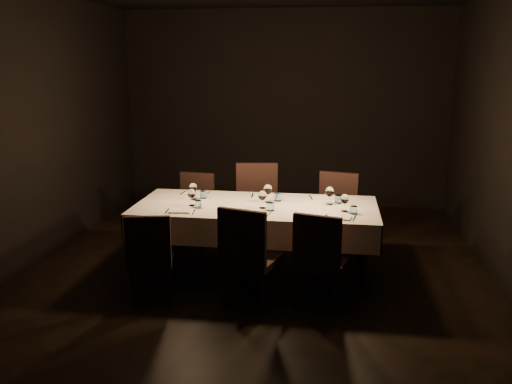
# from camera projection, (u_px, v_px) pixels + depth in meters

# --- Properties ---
(room) EXTENTS (5.01, 6.01, 3.01)m
(room) POSITION_uv_depth(u_px,v_px,m) (256.00, 135.00, 5.49)
(room) COLOR black
(room) RESTS_ON ground
(dining_table) EXTENTS (2.52, 1.12, 0.76)m
(dining_table) POSITION_uv_depth(u_px,v_px,m) (256.00, 212.00, 5.68)
(dining_table) COLOR black
(dining_table) RESTS_ON ground
(chair_near_left) EXTENTS (0.49, 0.49, 0.86)m
(chair_near_left) POSITION_uv_depth(u_px,v_px,m) (150.00, 253.00, 5.06)
(chair_near_left) COLOR black
(chair_near_left) RESTS_ON ground
(place_setting_near_left) EXTENTS (0.33, 0.40, 0.18)m
(place_setting_near_left) POSITION_uv_depth(u_px,v_px,m) (190.00, 201.00, 5.53)
(place_setting_near_left) COLOR beige
(place_setting_near_left) RESTS_ON dining_table
(chair_near_center) EXTENTS (0.58, 0.58, 0.97)m
(chair_near_center) POSITION_uv_depth(u_px,v_px,m) (248.00, 253.00, 4.92)
(chair_near_center) COLOR black
(chair_near_center) RESTS_ON ground
(place_setting_near_center) EXTENTS (0.35, 0.41, 0.19)m
(place_setting_near_center) POSITION_uv_depth(u_px,v_px,m) (262.00, 204.00, 5.43)
(place_setting_near_center) COLOR beige
(place_setting_near_center) RESTS_ON dining_table
(chair_near_right) EXTENTS (0.54, 0.54, 0.92)m
(chair_near_right) POSITION_uv_depth(u_px,v_px,m) (320.00, 256.00, 4.91)
(chair_near_right) COLOR black
(chair_near_right) RESTS_ON ground
(place_setting_near_right) EXTENTS (0.34, 0.40, 0.18)m
(place_setting_near_right) POSITION_uv_depth(u_px,v_px,m) (345.00, 207.00, 5.31)
(place_setting_near_right) COLOR beige
(place_setting_near_right) RESTS_ON dining_table
(chair_far_left) EXTENTS (0.48, 0.48, 0.90)m
(chair_far_left) POSITION_uv_depth(u_px,v_px,m) (195.00, 206.00, 6.61)
(chair_far_left) COLOR black
(chair_far_left) RESTS_ON ground
(place_setting_far_left) EXTENTS (0.34, 0.41, 0.19)m
(place_setting_far_left) POSITION_uv_depth(u_px,v_px,m) (196.00, 191.00, 5.96)
(place_setting_far_left) COLOR beige
(place_setting_far_left) RESTS_ON dining_table
(chair_far_center) EXTENTS (0.56, 0.56, 1.04)m
(chair_far_center) POSITION_uv_depth(u_px,v_px,m) (257.00, 204.00, 6.47)
(chair_far_center) COLOR black
(chair_far_center) RESTS_ON ground
(place_setting_far_center) EXTENTS (0.36, 0.42, 0.20)m
(place_setting_far_center) POSITION_uv_depth(u_px,v_px,m) (270.00, 193.00, 5.84)
(place_setting_far_center) COLOR beige
(place_setting_far_center) RESTS_ON dining_table
(chair_far_right) EXTENTS (0.55, 0.55, 0.96)m
(chair_far_right) POSITION_uv_depth(u_px,v_px,m) (336.00, 210.00, 6.33)
(chair_far_right) COLOR black
(chair_far_right) RESTS_ON ground
(place_setting_far_right) EXTENTS (0.37, 0.41, 0.19)m
(place_setting_far_right) POSITION_uv_depth(u_px,v_px,m) (330.00, 195.00, 5.75)
(place_setting_far_right) COLOR beige
(place_setting_far_right) RESTS_ON dining_table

